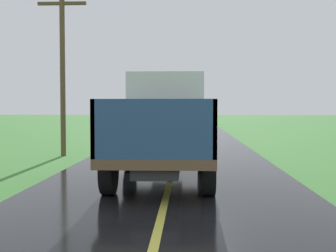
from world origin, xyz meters
name	(u,v)px	position (x,y,z in m)	size (l,w,h in m)	color
banana_truck_near	(165,125)	(-0.15, 11.86, 1.46)	(2.38, 5.82, 2.80)	#2D2D30
utility_pole_roadside	(63,68)	(-4.44, 17.34, 3.43)	(1.88, 0.20, 6.33)	brown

